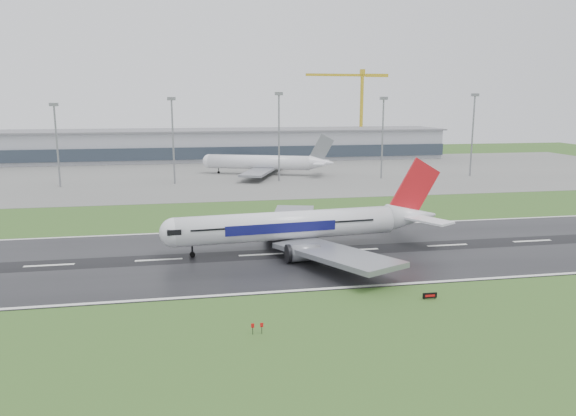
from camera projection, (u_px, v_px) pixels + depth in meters
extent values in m
plane|color=#2F541F|center=(261.00, 255.00, 108.09)|extent=(520.00, 520.00, 0.00)
cube|color=black|center=(261.00, 255.00, 108.08)|extent=(400.00, 45.00, 0.10)
cube|color=slate|center=(222.00, 174.00, 228.71)|extent=(400.00, 130.00, 0.08)
cube|color=#9698A1|center=(215.00, 145.00, 285.17)|extent=(240.00, 36.00, 15.00)
cylinder|color=gray|center=(57.00, 147.00, 191.33)|extent=(0.64, 0.64, 28.53)
cylinder|color=gray|center=(173.00, 143.00, 198.25)|extent=(0.64, 0.64, 30.55)
cylinder|color=gray|center=(279.00, 139.00, 205.02)|extent=(0.64, 0.64, 32.43)
cylinder|color=gray|center=(382.00, 140.00, 212.47)|extent=(0.64, 0.64, 30.78)
cylinder|color=gray|center=(472.00, 137.00, 219.10)|extent=(0.64, 0.64, 32.15)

